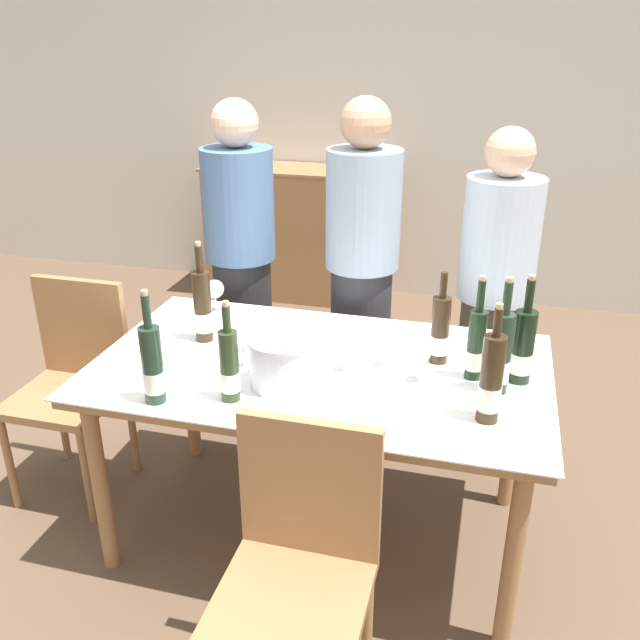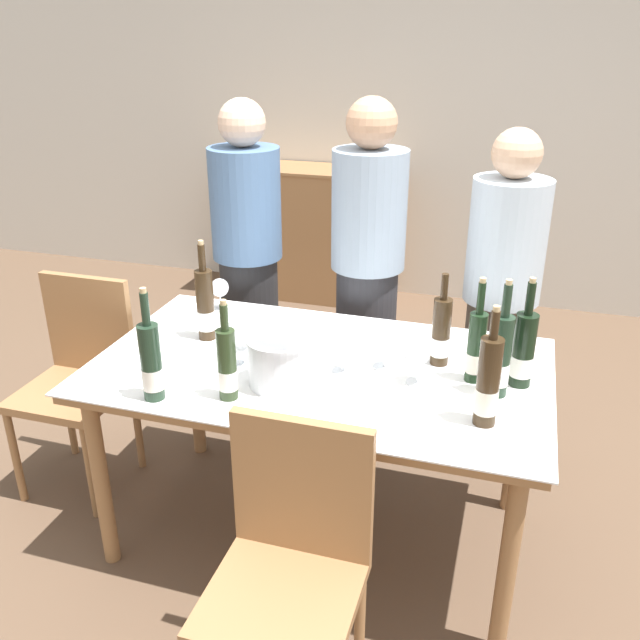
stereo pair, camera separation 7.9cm
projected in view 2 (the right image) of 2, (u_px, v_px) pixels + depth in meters
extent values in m
plane|color=brown|center=(320.00, 531.00, 2.80)|extent=(12.00, 12.00, 0.00)
cube|color=silver|center=(438.00, 105.00, 4.71)|extent=(8.00, 0.10, 2.80)
cube|color=#996B42|center=(307.00, 234.00, 5.06)|extent=(1.27, 0.44, 0.95)
cube|color=#996B42|center=(306.00, 169.00, 4.87)|extent=(1.30, 0.46, 0.02)
cylinder|color=#996B42|center=(101.00, 482.00, 2.51)|extent=(0.06, 0.06, 0.73)
cylinder|color=#996B42|center=(508.00, 566.00, 2.12)|extent=(0.06, 0.06, 0.73)
cylinder|color=#996B42|center=(195.00, 384.00, 3.18)|extent=(0.06, 0.06, 0.73)
cylinder|color=#996B42|center=(517.00, 435.00, 2.79)|extent=(0.06, 0.06, 0.73)
cube|color=#996B42|center=(320.00, 371.00, 2.50)|extent=(1.62, 0.93, 0.04)
cube|color=white|center=(320.00, 365.00, 2.49)|extent=(1.65, 0.96, 0.01)
cylinder|color=silver|center=(279.00, 361.00, 2.32)|extent=(0.21, 0.21, 0.18)
cylinder|color=silver|center=(279.00, 339.00, 2.29)|extent=(0.23, 0.23, 0.01)
cylinder|color=#1E3323|center=(151.00, 362.00, 2.21)|extent=(0.07, 0.07, 0.27)
cylinder|color=white|center=(153.00, 378.00, 2.24)|extent=(0.07, 0.07, 0.07)
cylinder|color=#1E3323|center=(145.00, 309.00, 2.14)|extent=(0.03, 0.03, 0.11)
cylinder|color=tan|center=(143.00, 290.00, 2.11)|extent=(0.02, 0.02, 0.02)
cylinder|color=#28381E|center=(227.00, 365.00, 2.22)|extent=(0.06, 0.06, 0.25)
cylinder|color=white|center=(228.00, 379.00, 2.24)|extent=(0.06, 0.06, 0.07)
cylinder|color=#28381E|center=(224.00, 318.00, 2.15)|extent=(0.03, 0.03, 0.09)
cylinder|color=tan|center=(223.00, 302.00, 2.13)|extent=(0.02, 0.02, 0.02)
cylinder|color=#332314|center=(441.00, 332.00, 2.45)|extent=(0.07, 0.07, 0.25)
cylinder|color=white|center=(440.00, 346.00, 2.47)|extent=(0.07, 0.07, 0.07)
cylinder|color=#332314|center=(445.00, 287.00, 2.38)|extent=(0.03, 0.03, 0.10)
cylinder|color=#332314|center=(205.00, 305.00, 2.64)|extent=(0.07, 0.07, 0.28)
cylinder|color=white|center=(206.00, 320.00, 2.67)|extent=(0.07, 0.07, 0.08)
cylinder|color=#332314|center=(202.00, 258.00, 2.56)|extent=(0.03, 0.03, 0.10)
cylinder|color=tan|center=(201.00, 242.00, 2.54)|extent=(0.02, 0.02, 0.02)
cylinder|color=black|center=(476.00, 348.00, 2.33)|extent=(0.06, 0.06, 0.25)
cylinder|color=silver|center=(474.00, 362.00, 2.35)|extent=(0.06, 0.06, 0.07)
cylinder|color=black|center=(481.00, 298.00, 2.26)|extent=(0.03, 0.03, 0.11)
cylinder|color=tan|center=(483.00, 280.00, 2.23)|extent=(0.02, 0.02, 0.02)
cylinder|color=#332314|center=(488.00, 382.00, 2.07)|extent=(0.07, 0.07, 0.29)
cylinder|color=silver|center=(486.00, 400.00, 2.09)|extent=(0.07, 0.07, 0.08)
cylinder|color=#332314|center=(495.00, 325.00, 1.99)|extent=(0.03, 0.03, 0.09)
cylinder|color=tan|center=(497.00, 309.00, 1.97)|extent=(0.02, 0.02, 0.02)
cylinder|color=#1E3323|center=(500.00, 356.00, 2.23)|extent=(0.07, 0.07, 0.29)
cylinder|color=white|center=(498.00, 373.00, 2.26)|extent=(0.07, 0.07, 0.08)
cylinder|color=#1E3323|center=(507.00, 301.00, 2.15)|extent=(0.03, 0.03, 0.11)
cylinder|color=tan|center=(509.00, 282.00, 2.13)|extent=(0.02, 0.02, 0.02)
cylinder|color=black|center=(523.00, 350.00, 2.30)|extent=(0.08, 0.08, 0.26)
cylinder|color=white|center=(521.00, 365.00, 2.32)|extent=(0.08, 0.08, 0.07)
cylinder|color=black|center=(530.00, 299.00, 2.22)|extent=(0.03, 0.03, 0.11)
cylinder|color=tan|center=(533.00, 280.00, 2.20)|extent=(0.02, 0.02, 0.02)
cylinder|color=white|center=(383.00, 367.00, 2.47)|extent=(0.07, 0.07, 0.00)
cylinder|color=white|center=(384.00, 357.00, 2.45)|extent=(0.01, 0.01, 0.07)
sphere|color=white|center=(384.00, 341.00, 2.42)|extent=(0.08, 0.08, 0.08)
cylinder|color=white|center=(240.00, 364.00, 2.48)|extent=(0.07, 0.07, 0.00)
cylinder|color=white|center=(240.00, 356.00, 2.47)|extent=(0.01, 0.01, 0.06)
sphere|color=white|center=(239.00, 342.00, 2.45)|extent=(0.09, 0.09, 0.09)
cylinder|color=white|center=(341.00, 371.00, 2.44)|extent=(0.07, 0.07, 0.00)
cylinder|color=white|center=(342.00, 362.00, 2.42)|extent=(0.01, 0.01, 0.06)
sphere|color=white|center=(342.00, 347.00, 2.40)|extent=(0.08, 0.08, 0.08)
cylinder|color=white|center=(221.00, 309.00, 2.96)|extent=(0.07, 0.07, 0.00)
cylinder|color=white|center=(220.00, 301.00, 2.95)|extent=(0.01, 0.01, 0.07)
sphere|color=white|center=(220.00, 288.00, 2.92)|extent=(0.08, 0.08, 0.08)
cylinder|color=white|center=(416.00, 382.00, 2.36)|extent=(0.07, 0.07, 0.00)
cylinder|color=white|center=(417.00, 371.00, 2.34)|extent=(0.01, 0.01, 0.08)
sphere|color=white|center=(418.00, 352.00, 2.31)|extent=(0.09, 0.09, 0.09)
cylinder|color=#996B42|center=(249.00, 598.00, 2.19)|extent=(0.03, 0.03, 0.44)
cylinder|color=#996B42|center=(360.00, 625.00, 2.09)|extent=(0.03, 0.03, 0.44)
cube|color=#996B42|center=(281.00, 599.00, 1.88)|extent=(0.42, 0.42, 0.04)
cube|color=#996B42|center=(302.00, 487.00, 1.95)|extent=(0.42, 0.04, 0.45)
cylinder|color=#996B42|center=(16.00, 457.00, 2.89)|extent=(0.03, 0.03, 0.45)
cylinder|color=#996B42|center=(90.00, 472.00, 2.80)|extent=(0.03, 0.03, 0.45)
cylinder|color=#996B42|center=(69.00, 413.00, 3.22)|extent=(0.03, 0.03, 0.45)
cylinder|color=#996B42|center=(138.00, 425.00, 3.12)|extent=(0.03, 0.03, 0.45)
cube|color=#996B42|center=(71.00, 393.00, 2.91)|extent=(0.42, 0.42, 0.04)
cube|color=#996B42|center=(89.00, 324.00, 2.98)|extent=(0.42, 0.04, 0.45)
cylinder|color=#262628|center=(252.00, 341.00, 3.42)|extent=(0.28, 0.28, 0.90)
cylinder|color=#4C6B93|center=(245.00, 204.00, 3.13)|extent=(0.33, 0.33, 0.51)
sphere|color=beige|center=(242.00, 122.00, 2.99)|extent=(0.21, 0.21, 0.21)
cylinder|color=#2D2D33|center=(365.00, 357.00, 3.24)|extent=(0.28, 0.28, 0.92)
cylinder|color=#8C9EB2|center=(369.00, 210.00, 2.95)|extent=(0.33, 0.33, 0.52)
sphere|color=tan|center=(372.00, 123.00, 2.80)|extent=(0.22, 0.22, 0.22)
cylinder|color=#51473D|center=(491.00, 380.00, 3.14)|extent=(0.28, 0.28, 0.81)
cylinder|color=silver|center=(507.00, 241.00, 2.87)|extent=(0.33, 0.33, 0.53)
sphere|color=#DBAD89|center=(517.00, 153.00, 2.72)|extent=(0.21, 0.21, 0.21)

